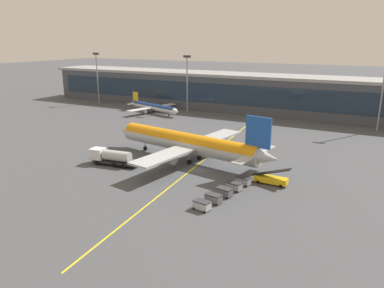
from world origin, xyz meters
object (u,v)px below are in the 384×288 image
at_px(baggage_cart_4, 243,181).
at_px(commuter_jet_far, 153,107).
at_px(main_airliner, 188,143).
at_px(fuel_tanker, 111,157).
at_px(baggage_cart_2, 224,192).
at_px(baggage_cart_3, 234,186).
at_px(belt_loader, 271,179).
at_px(baggage_cart_1, 214,198).
at_px(baggage_cart_0, 202,205).

xyz_separation_m(baggage_cart_4, commuter_jet_far, (-51.93, 49.48, 1.41)).
distance_m(main_airliner, baggage_cart_4, 17.52).
xyz_separation_m(fuel_tanker, baggage_cart_2, (27.30, -3.95, -0.96)).
height_order(baggage_cart_3, baggage_cart_4, same).
bearing_deg(baggage_cart_3, baggage_cart_4, 80.54).
relative_size(baggage_cart_3, commuter_jet_far, 0.11).
relative_size(fuel_tanker, belt_loader, 1.59).
distance_m(fuel_tanker, baggage_cart_1, 27.71).
distance_m(main_airliner, baggage_cart_2, 20.27).
bearing_deg(baggage_cart_2, baggage_cart_1, -99.46).
bearing_deg(baggage_cart_0, baggage_cart_2, 80.54).
distance_m(belt_loader, baggage_cart_1, 13.52).
xyz_separation_m(main_airliner, baggage_cart_4, (15.46, -7.57, -3.25)).
bearing_deg(baggage_cart_4, main_airliner, 153.91).
xyz_separation_m(baggage_cart_0, commuter_jet_far, (-49.82, 62.11, 1.41)).
bearing_deg(baggage_cart_0, main_airliner, 123.48).
height_order(main_airliner, baggage_cart_0, main_airliner).
relative_size(baggage_cart_0, baggage_cart_2, 1.00).
height_order(belt_loader, commuter_jet_far, commuter_jet_far).
xyz_separation_m(belt_loader, baggage_cart_4, (-4.34, -2.69, -0.21)).
bearing_deg(fuel_tanker, baggage_cart_0, -21.35).
relative_size(fuel_tanker, baggage_cart_1, 3.85).
height_order(baggage_cart_1, baggage_cart_3, same).
height_order(baggage_cart_0, commuter_jet_far, commuter_jet_far).
xyz_separation_m(baggage_cart_3, commuter_jet_far, (-51.40, 52.64, 1.41)).
xyz_separation_m(fuel_tanker, baggage_cart_3, (27.82, -0.79, -0.96)).
distance_m(main_airliner, belt_loader, 20.62).
bearing_deg(belt_loader, fuel_tanker, -171.21).
bearing_deg(fuel_tanker, baggage_cart_3, -1.62).
height_order(baggage_cart_1, baggage_cart_2, same).
bearing_deg(baggage_cart_1, fuel_tanker, 165.14).
xyz_separation_m(baggage_cart_1, baggage_cart_3, (1.05, 6.31, 0.00)).
distance_m(main_airliner, baggage_cart_3, 18.67).
height_order(baggage_cart_1, commuter_jet_far, commuter_jet_far).
xyz_separation_m(fuel_tanker, baggage_cart_4, (28.35, 2.37, -0.96)).
bearing_deg(baggage_cart_1, baggage_cart_0, -99.46).
bearing_deg(belt_loader, baggage_cart_2, -120.93).
bearing_deg(baggage_cart_1, commuter_jet_far, 130.50).
distance_m(baggage_cart_0, baggage_cart_1, 3.20).
relative_size(main_airliner, baggage_cart_0, 14.64).
bearing_deg(baggage_cart_4, baggage_cart_3, -99.46).
height_order(baggage_cart_0, baggage_cart_1, same).
relative_size(main_airliner, fuel_tanker, 3.81).
bearing_deg(baggage_cart_0, baggage_cart_3, 80.54).
distance_m(main_airliner, baggage_cart_1, 22.22).
distance_m(baggage_cart_0, baggage_cart_2, 6.40).
height_order(baggage_cart_2, baggage_cart_4, same).
bearing_deg(fuel_tanker, main_airliner, 37.64).
bearing_deg(baggage_cart_3, baggage_cart_1, -99.46).
bearing_deg(fuel_tanker, belt_loader, 8.79).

